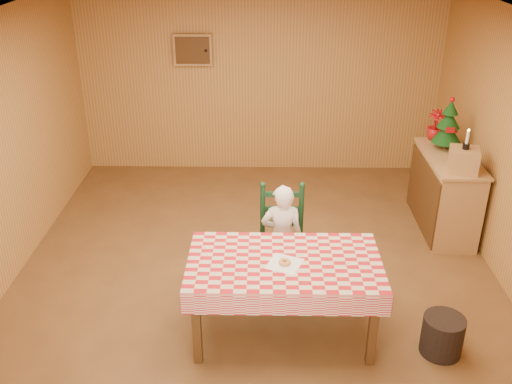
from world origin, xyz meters
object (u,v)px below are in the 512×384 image
at_px(dining_table, 284,269).
at_px(seated_child, 282,238).
at_px(shelf_unit, 444,193).
at_px(storage_bin, 442,335).
at_px(crate, 464,160).
at_px(ladder_chair, 282,240).
at_px(christmas_tree, 448,126).

bearing_deg(dining_table, seated_child, 90.00).
relative_size(shelf_unit, storage_bin, 3.51).
bearing_deg(crate, seated_child, -157.23).
height_order(crate, storage_bin, crate).
relative_size(ladder_chair, shelf_unit, 0.87).
height_order(shelf_unit, christmas_tree, christmas_tree).
bearing_deg(ladder_chair, crate, 21.33).
relative_size(seated_child, christmas_tree, 1.81).
bearing_deg(seated_child, storage_bin, 144.78).
bearing_deg(shelf_unit, storage_bin, -104.97).
height_order(ladder_chair, christmas_tree, christmas_tree).
xyz_separation_m(seated_child, crate, (1.94, 0.81, 0.49)).
distance_m(ladder_chair, shelf_unit, 2.25).
bearing_deg(ladder_chair, christmas_tree, 35.97).
xyz_separation_m(ladder_chair, storage_bin, (1.35, -1.01, -0.33)).
bearing_deg(shelf_unit, dining_table, -134.79).
bearing_deg(storage_bin, christmas_tree, 76.32).
bearing_deg(crate, ladder_chair, -158.67).
height_order(seated_child, christmas_tree, christmas_tree).
bearing_deg(ladder_chair, storage_bin, -36.80).
distance_m(seated_child, shelf_unit, 2.28).
xyz_separation_m(dining_table, seated_child, (-0.00, 0.73, -0.13)).
relative_size(ladder_chair, seated_child, 0.96).
height_order(dining_table, christmas_tree, christmas_tree).
relative_size(seated_child, storage_bin, 3.18).
bearing_deg(ladder_chair, seated_child, -90.00).
bearing_deg(storage_bin, seated_child, 144.78).
bearing_deg(dining_table, ladder_chair, 90.00).
xyz_separation_m(seated_child, shelf_unit, (1.93, 1.21, -0.10)).
bearing_deg(shelf_unit, ladder_chair, -149.06).
xyz_separation_m(dining_table, shelf_unit, (1.93, 1.94, -0.22)).
height_order(dining_table, storage_bin, dining_table).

